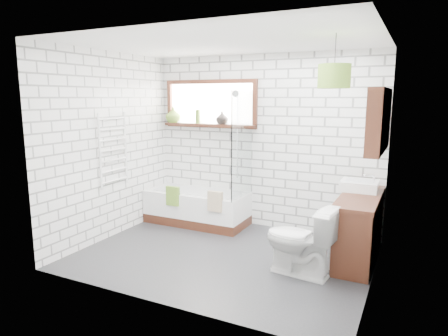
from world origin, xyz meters
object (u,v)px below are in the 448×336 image
at_px(vanity, 359,228).
at_px(toilet, 300,240).
at_px(pendant, 334,76).
at_px(basin, 359,186).
at_px(bathtub, 197,207).

distance_m(vanity, toilet, 0.89).
height_order(toilet, pendant, pendant).
bearing_deg(basin, vanity, -76.95).
bearing_deg(vanity, pendant, -107.05).
relative_size(basin, toilet, 0.56).
relative_size(vanity, basin, 3.09).
height_order(vanity, pendant, pendant).
bearing_deg(bathtub, basin, -2.06).
distance_m(toilet, pendant, 1.74).
height_order(basin, toilet, basin).
bearing_deg(toilet, bathtub, -112.67).
distance_m(basin, toilet, 1.17).
xyz_separation_m(bathtub, basin, (2.35, -0.08, 0.58)).
xyz_separation_m(vanity, basin, (-0.06, 0.26, 0.45)).
relative_size(vanity, toilet, 1.73).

